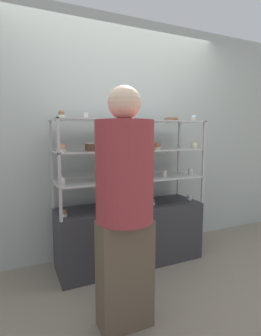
# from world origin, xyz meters

# --- Properties ---
(ground_plane) EXTENTS (20.00, 20.00, 0.00)m
(ground_plane) POSITION_xyz_m (0.00, 0.00, 0.00)
(ground_plane) COLOR gray
(back_wall) EXTENTS (8.00, 0.05, 2.60)m
(back_wall) POSITION_xyz_m (0.00, 0.38, 1.30)
(back_wall) COLOR #A8B2AD
(back_wall) RESTS_ON ground_plane
(display_base) EXTENTS (1.50, 0.47, 0.61)m
(display_base) POSITION_xyz_m (0.00, 0.00, 0.31)
(display_base) COLOR #333338
(display_base) RESTS_ON ground_plane
(display_riser_lower) EXTENTS (1.50, 0.47, 0.29)m
(display_riser_lower) POSITION_xyz_m (0.00, 0.00, 0.88)
(display_riser_lower) COLOR #B7B7BC
(display_riser_lower) RESTS_ON display_base
(display_riser_middle) EXTENTS (1.50, 0.47, 0.29)m
(display_riser_middle) POSITION_xyz_m (0.00, 0.00, 1.17)
(display_riser_middle) COLOR #B7B7BC
(display_riser_middle) RESTS_ON display_riser_lower
(display_riser_upper) EXTENTS (1.50, 0.47, 0.29)m
(display_riser_upper) POSITION_xyz_m (0.00, 0.00, 1.46)
(display_riser_upper) COLOR #B7B7BC
(display_riser_upper) RESTS_ON display_riser_middle
(layer_cake_centerpiece) EXTENTS (0.19, 0.19, 0.10)m
(layer_cake_centerpiece) POSITION_xyz_m (0.02, -0.00, 0.95)
(layer_cake_centerpiece) COLOR brown
(layer_cake_centerpiece) RESTS_ON display_riser_lower
(sheet_cake_frosted) EXTENTS (0.26, 0.12, 0.07)m
(sheet_cake_frosted) POSITION_xyz_m (-0.32, 0.01, 1.22)
(sheet_cake_frosted) COLOR brown
(sheet_cake_frosted) RESTS_ON display_riser_middle
(cupcake_0) EXTENTS (0.05, 0.05, 0.06)m
(cupcake_0) POSITION_xyz_m (-0.69, -0.09, 0.64)
(cupcake_0) COLOR white
(cupcake_0) RESTS_ON display_base
(cupcake_1) EXTENTS (0.05, 0.05, 0.06)m
(cupcake_1) POSITION_xyz_m (-0.22, -0.05, 0.64)
(cupcake_1) COLOR #CCB28C
(cupcake_1) RESTS_ON display_base
(cupcake_2) EXTENTS (0.05, 0.05, 0.06)m
(cupcake_2) POSITION_xyz_m (0.22, -0.07, 0.64)
(cupcake_2) COLOR beige
(cupcake_2) RESTS_ON display_base
(cupcake_3) EXTENTS (0.05, 0.05, 0.06)m
(cupcake_3) POSITION_xyz_m (0.69, -0.07, 0.64)
(cupcake_3) COLOR white
(cupcake_3) RESTS_ON display_base
(price_tag_0) EXTENTS (0.04, 0.00, 0.04)m
(price_tag_0) POSITION_xyz_m (0.03, -0.21, 0.64)
(price_tag_0) COLOR white
(price_tag_0) RESTS_ON display_base
(cupcake_4) EXTENTS (0.05, 0.05, 0.07)m
(cupcake_4) POSITION_xyz_m (-0.70, -0.10, 0.93)
(cupcake_4) COLOR beige
(cupcake_4) RESTS_ON display_riser_lower
(cupcake_5) EXTENTS (0.05, 0.05, 0.07)m
(cupcake_5) POSITION_xyz_m (-0.36, -0.09, 0.93)
(cupcake_5) COLOR #CCB28C
(cupcake_5) RESTS_ON display_riser_lower
(cupcake_6) EXTENTS (0.05, 0.05, 0.07)m
(cupcake_6) POSITION_xyz_m (0.36, -0.07, 0.93)
(cupcake_6) COLOR white
(cupcake_6) RESTS_ON display_riser_lower
(cupcake_7) EXTENTS (0.05, 0.05, 0.07)m
(cupcake_7) POSITION_xyz_m (0.70, -0.05, 0.93)
(cupcake_7) COLOR white
(cupcake_7) RESTS_ON display_riser_lower
(price_tag_1) EXTENTS (0.04, 0.00, 0.04)m
(price_tag_1) POSITION_xyz_m (-0.14, -0.21, 0.92)
(price_tag_1) COLOR white
(price_tag_1) RESTS_ON display_riser_lower
(cupcake_8) EXTENTS (0.07, 0.07, 0.07)m
(cupcake_8) POSITION_xyz_m (-0.69, -0.08, 1.22)
(cupcake_8) COLOR white
(cupcake_8) RESTS_ON display_riser_middle
(cupcake_9) EXTENTS (0.07, 0.07, 0.07)m
(cupcake_9) POSITION_xyz_m (0.24, -0.12, 1.22)
(cupcake_9) COLOR #CCB28C
(cupcake_9) RESTS_ON display_riser_middle
(cupcake_10) EXTENTS (0.07, 0.07, 0.07)m
(cupcake_10) POSITION_xyz_m (0.69, -0.13, 1.22)
(cupcake_10) COLOR beige
(cupcake_10) RESTS_ON display_riser_middle
(price_tag_2) EXTENTS (0.04, 0.00, 0.04)m
(price_tag_2) POSITION_xyz_m (0.01, -0.21, 1.21)
(price_tag_2) COLOR white
(price_tag_2) RESTS_ON display_riser_middle
(cupcake_11) EXTENTS (0.05, 0.05, 0.07)m
(cupcake_11) POSITION_xyz_m (-0.68, -0.08, 1.51)
(cupcake_11) COLOR beige
(cupcake_11) RESTS_ON display_riser_upper
(cupcake_12) EXTENTS (0.05, 0.05, 0.07)m
(cupcake_12) POSITION_xyz_m (-0.01, -0.04, 1.51)
(cupcake_12) COLOR white
(cupcake_12) RESTS_ON display_riser_upper
(cupcake_13) EXTENTS (0.05, 0.05, 0.07)m
(cupcake_13) POSITION_xyz_m (0.69, -0.10, 1.51)
(cupcake_13) COLOR #CCB28C
(cupcake_13) RESTS_ON display_riser_upper
(price_tag_3) EXTENTS (0.04, 0.00, 0.04)m
(price_tag_3) POSITION_xyz_m (-0.50, -0.21, 1.50)
(price_tag_3) COLOR white
(price_tag_3) RESTS_ON display_riser_upper
(donut_glazed) EXTENTS (0.15, 0.15, 0.04)m
(donut_glazed) POSITION_xyz_m (0.45, -0.03, 1.49)
(donut_glazed) COLOR brown
(donut_glazed) RESTS_ON display_riser_upper
(customer_figure) EXTENTS (0.38, 0.38, 1.64)m
(customer_figure) POSITION_xyz_m (-0.42, -0.82, 0.88)
(customer_figure) COLOR brown
(customer_figure) RESTS_ON ground_plane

